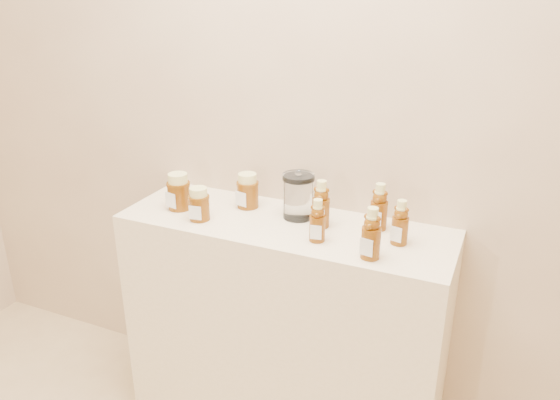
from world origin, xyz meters
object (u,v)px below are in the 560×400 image
at_px(bear_bottle_back_left, 321,201).
at_px(honey_jar_left, 179,191).
at_px(bear_bottle_front_left, 318,218).
at_px(display_table, 284,329).
at_px(glass_canister, 298,194).

xyz_separation_m(bear_bottle_back_left, honey_jar_left, (-0.54, -0.07, -0.03)).
bearing_deg(bear_bottle_front_left, display_table, 141.86).
distance_m(bear_bottle_front_left, glass_canister, 0.20).
bearing_deg(honey_jar_left, glass_canister, 26.12).
distance_m(bear_bottle_back_left, bear_bottle_front_left, 0.11).
distance_m(honey_jar_left, glass_canister, 0.45).
bearing_deg(honey_jar_left, bear_bottle_back_left, 19.50).
distance_m(display_table, bear_bottle_front_left, 0.56).
height_order(display_table, honey_jar_left, honey_jar_left).
xyz_separation_m(display_table, bear_bottle_back_left, (0.13, 0.03, 0.55)).
distance_m(display_table, honey_jar_left, 0.67).
relative_size(display_table, glass_canister, 6.68).
relative_size(honey_jar_left, glass_canister, 0.77).
bearing_deg(bear_bottle_back_left, glass_canister, 153.28).
relative_size(bear_bottle_back_left, bear_bottle_front_left, 1.16).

